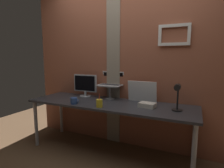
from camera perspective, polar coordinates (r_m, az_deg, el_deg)
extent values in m
plane|color=brown|center=(2.77, 1.97, -20.72)|extent=(6.00, 6.00, 0.00)
cube|color=#9E563D|center=(2.77, 5.13, 6.20)|extent=(3.29, 0.12, 2.49)
cube|color=gray|center=(2.80, 0.39, 6.25)|extent=(0.22, 0.01, 2.49)
cube|color=white|center=(2.58, 19.05, 16.99)|extent=(0.40, 0.03, 0.04)
cube|color=white|center=(2.55, 18.80, 11.79)|extent=(0.40, 0.03, 0.04)
cube|color=white|center=(2.59, 14.83, 14.50)|extent=(0.04, 0.03, 0.19)
cube|color=white|center=(2.55, 23.08, 14.23)|extent=(0.04, 0.03, 0.19)
cube|color=#333338|center=(2.53, -0.96, -6.25)|extent=(2.32, 0.69, 0.03)
cylinder|color=#B2B2B7|center=(3.06, -22.77, -11.39)|extent=(0.05, 0.05, 0.69)
cylinder|color=#B2B2B7|center=(2.16, 24.31, -19.96)|extent=(0.05, 0.05, 0.69)
cylinder|color=#B2B2B7|center=(3.45, -15.66, -8.83)|extent=(0.05, 0.05, 0.69)
cylinder|color=#B2B2B7|center=(2.68, 24.48, -14.30)|extent=(0.05, 0.05, 0.69)
cylinder|color=#ADB2B7|center=(2.97, -8.32, -3.72)|extent=(0.18, 0.18, 0.01)
cylinder|color=#ADB2B7|center=(2.96, -8.33, -2.96)|extent=(0.04, 0.04, 0.07)
cube|color=#ADB2B7|center=(2.93, -8.40, 0.29)|extent=(0.41, 0.04, 0.27)
cube|color=black|center=(2.92, -8.62, 0.24)|extent=(0.37, 0.00, 0.23)
cylinder|color=gray|center=(2.76, -0.68, -4.56)|extent=(0.14, 0.14, 0.01)
cylinder|color=gray|center=(2.74, -0.68, -2.58)|extent=(0.03, 0.03, 0.18)
cube|color=gray|center=(2.72, -0.68, -0.59)|extent=(0.28, 0.22, 0.01)
cube|color=white|center=(2.72, -0.68, -0.36)|extent=(0.35, 0.22, 0.01)
cube|color=#2D2D30|center=(2.74, -0.52, -0.15)|extent=(0.31, 0.13, 0.00)
cube|color=white|center=(2.83, 0.47, 2.05)|extent=(0.35, 0.04, 0.19)
cube|color=black|center=(2.82, 0.42, 2.01)|extent=(0.32, 0.03, 0.16)
cube|color=white|center=(2.59, 9.41, -2.37)|extent=(0.41, 0.06, 0.30)
cylinder|color=black|center=(2.29, 19.74, -7.68)|extent=(0.12, 0.12, 0.02)
cylinder|color=black|center=(2.26, 19.93, -3.84)|extent=(0.02, 0.02, 0.30)
cylinder|color=black|center=(2.14, 19.89, -0.94)|extent=(0.07, 0.11, 0.07)
cylinder|color=yellow|center=(2.31, -4.00, -6.05)|extent=(0.08, 0.08, 0.10)
cylinder|color=red|center=(2.29, -4.17, -5.06)|extent=(0.03, 0.02, 0.16)
cylinder|color=orange|center=(2.30, -4.06, -5.02)|extent=(0.02, 0.03, 0.16)
cylinder|color=orange|center=(2.30, -4.01, -5.10)|extent=(0.01, 0.01, 0.16)
cylinder|color=#2D4C8C|center=(2.52, -11.90, -5.16)|extent=(0.09, 0.09, 0.08)
torus|color=#2D4C8C|center=(2.48, -10.84, -5.21)|extent=(0.05, 0.01, 0.05)
cube|color=silver|center=(2.34, 11.04, -6.49)|extent=(0.22, 0.17, 0.06)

